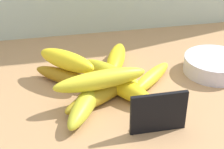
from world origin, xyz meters
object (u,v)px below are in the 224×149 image
at_px(banana_6, 69,78).
at_px(banana_1, 116,59).
at_px(banana_8, 66,60).
at_px(chalkboard_sign, 158,114).
at_px(banana_3, 111,73).
at_px(banana_7, 100,79).
at_px(banana_2, 87,102).
at_px(banana_0, 100,95).
at_px(banana_4, 123,88).
at_px(banana_5, 151,78).
at_px(fruit_bowl, 215,65).

bearing_deg(banana_6, banana_1, 27.48).
xyz_separation_m(banana_1, banana_8, (-0.13, -0.05, 0.04)).
height_order(chalkboard_sign, banana_3, chalkboard_sign).
bearing_deg(banana_7, banana_1, 66.07).
height_order(banana_1, banana_2, same).
relative_size(banana_1, banana_8, 1.06).
bearing_deg(banana_1, banana_0, -114.66).
height_order(banana_0, banana_4, banana_4).
height_order(chalkboard_sign, banana_8, chalkboard_sign).
relative_size(banana_4, banana_6, 0.89).
xyz_separation_m(banana_5, banana_6, (-0.19, 0.04, 0.00)).
height_order(banana_4, banana_6, banana_4).
xyz_separation_m(banana_6, banana_7, (0.06, -0.09, 0.04)).
bearing_deg(banana_1, banana_5, -59.54).
height_order(chalkboard_sign, banana_6, chalkboard_sign).
distance_m(banana_3, banana_7, 0.10).
xyz_separation_m(banana_2, banana_5, (0.16, 0.07, -0.00)).
distance_m(banana_2, banana_7, 0.05).
bearing_deg(banana_2, banana_3, 55.44).
distance_m(banana_0, banana_8, 0.12).
relative_size(banana_0, banana_6, 0.98).
relative_size(banana_0, banana_8, 1.20).
distance_m(banana_0, banana_5, 0.14).
height_order(banana_2, banana_8, banana_8).
distance_m(chalkboard_sign, banana_5, 0.17).
bearing_deg(fruit_bowl, chalkboard_sign, -137.99).
relative_size(chalkboard_sign, banana_2, 0.57).
xyz_separation_m(banana_1, banana_3, (-0.03, -0.07, -0.00)).
bearing_deg(banana_8, fruit_bowl, -4.35).
bearing_deg(banana_5, banana_6, 169.04).
relative_size(fruit_bowl, banana_2, 0.79).
height_order(fruit_bowl, banana_7, banana_7).
xyz_separation_m(banana_4, banana_7, (-0.05, -0.02, 0.04)).
relative_size(fruit_bowl, banana_8, 0.98).
distance_m(chalkboard_sign, banana_3, 0.21).
bearing_deg(banana_5, banana_4, -154.81).
height_order(fruit_bowl, banana_1, banana_1).
bearing_deg(banana_6, banana_7, -55.88).
height_order(banana_1, banana_6, banana_1).
xyz_separation_m(banana_5, banana_7, (-0.13, -0.05, 0.04)).
bearing_deg(banana_3, banana_2, -124.56).
bearing_deg(banana_0, banana_5, 21.33).
xyz_separation_m(fruit_bowl, banana_8, (-0.36, 0.03, 0.04)).
bearing_deg(banana_0, chalkboard_sign, -51.76).
distance_m(chalkboard_sign, banana_7, 0.15).
distance_m(banana_0, banana_7, 0.04).
distance_m(banana_1, banana_2, 0.20).
relative_size(chalkboard_sign, banana_3, 0.63).
relative_size(banana_1, banana_3, 0.94).
relative_size(fruit_bowl, banana_1, 0.92).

